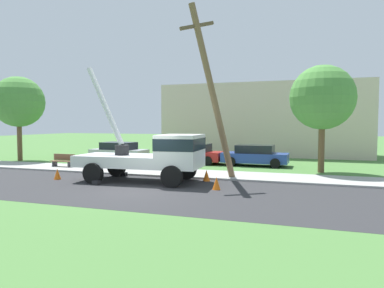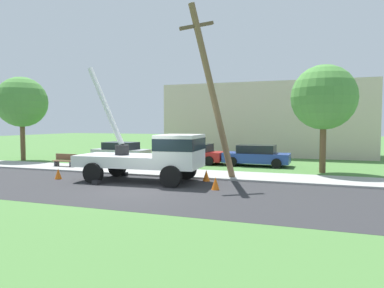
{
  "view_description": "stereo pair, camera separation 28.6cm",
  "coord_description": "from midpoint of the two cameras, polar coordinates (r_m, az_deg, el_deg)",
  "views": [
    {
      "loc": [
        6.96,
        -13.76,
        2.9
      ],
      "look_at": [
        1.15,
        3.46,
        1.82
      ],
      "focal_mm": 33.15,
      "sensor_mm": 36.0,
      "label": 1
    },
    {
      "loc": [
        7.23,
        -13.67,
        2.9
      ],
      "look_at": [
        1.15,
        3.46,
        1.82
      ],
      "focal_mm": 33.15,
      "sensor_mm": 36.0,
      "label": 2
    }
  ],
  "objects": [
    {
      "name": "park_bench",
      "position": [
        24.38,
        -20.36,
        -2.56
      ],
      "size": [
        1.6,
        0.45,
        0.9
      ],
      "color": "brown",
      "rests_on": "ground"
    },
    {
      "name": "lowrise_building_backdrop",
      "position": [
        33.43,
        11.25,
        3.84
      ],
      "size": [
        18.0,
        6.0,
        6.4
      ],
      "primitive_type": "cube",
      "color": "beige",
      "rests_on": "ground"
    },
    {
      "name": "sidewalk_strip",
      "position": [
        20.26,
        -2.05,
        -4.7
      ],
      "size": [
        80.0,
        2.94,
        0.1
      ],
      "primitive_type": "cube",
      "color": "#9E9E99",
      "rests_on": "ground"
    },
    {
      "name": "parked_sedan_silver",
      "position": [
        27.97,
        -11.98,
        -1.17
      ],
      "size": [
        4.49,
        2.18,
        1.42
      ],
      "color": "#B7B7BF",
      "rests_on": "ground"
    },
    {
      "name": "roadside_tree_far",
      "position": [
        22.04,
        19.9,
        7.0
      ],
      "size": [
        3.75,
        3.75,
        6.26
      ],
      "color": "brown",
      "rests_on": "ground"
    },
    {
      "name": "road_asphalt",
      "position": [
        15.71,
        -8.63,
        -7.28
      ],
      "size": [
        80.0,
        7.16,
        0.01
      ],
      "primitive_type": "cube",
      "color": "#2B2B2D",
      "rests_on": "ground"
    },
    {
      "name": "traffic_cone_ahead",
      "position": [
        15.53,
        3.43,
        -6.34
      ],
      "size": [
        0.36,
        0.36,
        0.56
      ],
      "primitive_type": "cone",
      "color": "orange",
      "rests_on": "ground"
    },
    {
      "name": "traffic_cone_curbside",
      "position": [
        17.78,
        1.88,
        -5.09
      ],
      "size": [
        0.36,
        0.36,
        0.56
      ],
      "primitive_type": "cone",
      "color": "orange",
      "rests_on": "ground"
    },
    {
      "name": "parked_sedan_blue",
      "position": [
        24.39,
        9.76,
        -1.81
      ],
      "size": [
        4.44,
        2.08,
        1.42
      ],
      "color": "#263F99",
      "rests_on": "ground"
    },
    {
      "name": "parked_sedan_red",
      "position": [
        25.5,
        -0.25,
        -1.53
      ],
      "size": [
        4.47,
        2.14,
        1.42
      ],
      "color": "#B21E1E",
      "rests_on": "ground"
    },
    {
      "name": "utility_truck",
      "position": [
        17.46,
        -6.4,
        -1.54
      ],
      "size": [
        6.89,
        3.21,
        5.98
      ],
      "color": "silver",
      "rests_on": "ground"
    },
    {
      "name": "ground_plane",
      "position": [
        26.83,
        3.21,
        -2.82
      ],
      "size": [
        120.0,
        120.0,
        0.0
      ],
      "primitive_type": "plane",
      "color": "#477538"
    },
    {
      "name": "roadside_tree_near",
      "position": [
        30.51,
        -26.38,
        6.06
      ],
      "size": [
        3.87,
        3.87,
        6.47
      ],
      "color": "brown",
      "rests_on": "ground"
    },
    {
      "name": "traffic_cone_behind",
      "position": [
        19.6,
        -21.23,
        -4.53
      ],
      "size": [
        0.36,
        0.36,
        0.56
      ],
      "primitive_type": "cone",
      "color": "orange",
      "rests_on": "ground"
    },
    {
      "name": "leaning_utility_pole",
      "position": [
        18.01,
        2.79,
        8.5
      ],
      "size": [
        2.49,
        2.2,
        8.78
      ],
      "color": "brown",
      "rests_on": "ground"
    }
  ]
}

